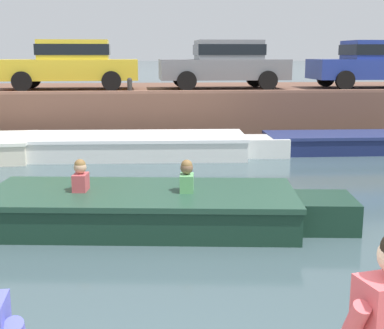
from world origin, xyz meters
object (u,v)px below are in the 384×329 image
(boat_moored_east_navy, at_px, (341,143))
(mooring_bollard_mid, at_px, (130,85))
(boat_moored_central_white, at_px, (144,146))
(car_left_inner_yellow, at_px, (71,62))
(car_right_inner_blue, at_px, (374,62))
(motorboat_passing, at_px, (156,208))
(car_centre_grey, at_px, (225,62))

(boat_moored_east_navy, distance_m, mooring_bollard_mid, 6.10)
(boat_moored_central_white, relative_size, car_left_inner_yellow, 1.57)
(boat_moored_east_navy, distance_m, car_right_inner_blue, 4.78)
(boat_moored_central_white, relative_size, motorboat_passing, 1.20)
(car_left_inner_yellow, relative_size, mooring_bollard_mid, 9.81)
(boat_moored_east_navy, xyz_separation_m, car_right_inner_blue, (2.30, 3.65, 2.06))
(boat_moored_central_white, relative_size, mooring_bollard_mid, 15.41)
(car_centre_grey, xyz_separation_m, mooring_bollard_mid, (-3.01, -1.90, -0.61))
(car_centre_grey, bearing_deg, mooring_bollard_mid, -147.79)
(car_centre_grey, height_order, car_right_inner_blue, same)
(motorboat_passing, distance_m, car_left_inner_yellow, 10.16)
(car_centre_grey, relative_size, car_right_inner_blue, 1.03)
(boat_moored_east_navy, height_order, car_left_inner_yellow, car_left_inner_yellow)
(car_right_inner_blue, bearing_deg, boat_moored_central_white, -152.59)
(boat_moored_east_navy, bearing_deg, motorboat_passing, -130.00)
(boat_moored_central_white, height_order, car_centre_grey, car_centre_grey)
(car_left_inner_yellow, bearing_deg, boat_moored_central_white, -59.49)
(car_left_inner_yellow, bearing_deg, boat_moored_east_navy, -25.78)
(car_left_inner_yellow, bearing_deg, mooring_bollard_mid, -44.95)
(mooring_bollard_mid, bearing_deg, car_right_inner_blue, 13.40)
(boat_moored_central_white, bearing_deg, car_centre_grey, 56.41)
(boat_moored_central_white, distance_m, car_centre_grey, 5.12)
(car_centre_grey, bearing_deg, boat_moored_central_white, -123.59)
(car_left_inner_yellow, distance_m, car_right_inner_blue, 9.86)
(boat_moored_east_navy, relative_size, car_centre_grey, 1.27)
(motorboat_passing, bearing_deg, car_right_inner_blue, 52.78)
(boat_moored_east_navy, height_order, car_right_inner_blue, car_right_inner_blue)
(car_left_inner_yellow, bearing_deg, car_centre_grey, -0.01)
(car_centre_grey, height_order, mooring_bollard_mid, car_centre_grey)
(motorboat_passing, height_order, car_centre_grey, car_centre_grey)
(car_right_inner_blue, bearing_deg, mooring_bollard_mid, -166.60)
(motorboat_passing, height_order, car_right_inner_blue, car_right_inner_blue)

